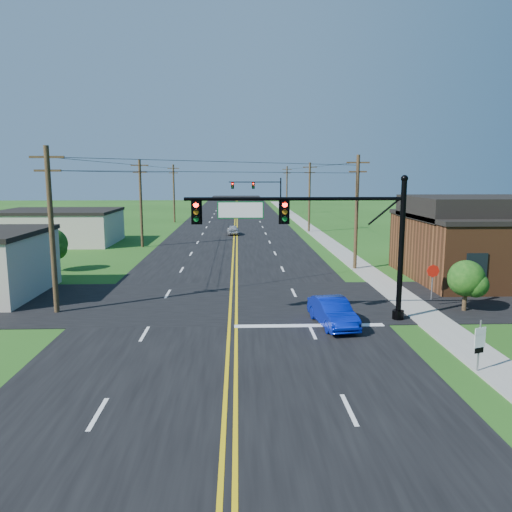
{
  "coord_description": "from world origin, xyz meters",
  "views": [
    {
      "loc": [
        0.46,
        -16.89,
        7.52
      ],
      "look_at": [
        1.44,
        10.0,
        3.09
      ],
      "focal_mm": 35.0,
      "sensor_mm": 36.0,
      "label": 1
    }
  ],
  "objects_px": {
    "signal_mast_main": "(315,230)",
    "signal_mast_far": "(258,190)",
    "route_sign": "(480,342)",
    "blue_car": "(333,313)",
    "stop_sign": "(433,275)"
  },
  "relations": [
    {
      "from": "signal_mast_far",
      "to": "route_sign",
      "type": "bearing_deg",
      "value": -86.26
    },
    {
      "from": "signal_mast_far",
      "to": "blue_car",
      "type": "height_order",
      "value": "signal_mast_far"
    },
    {
      "from": "signal_mast_main",
      "to": "signal_mast_far",
      "type": "xyz_separation_m",
      "value": [
        0.1,
        72.0,
        -0.2
      ]
    },
    {
      "from": "signal_mast_main",
      "to": "route_sign",
      "type": "bearing_deg",
      "value": -53.44
    },
    {
      "from": "route_sign",
      "to": "blue_car",
      "type": "bearing_deg",
      "value": 106.24
    },
    {
      "from": "signal_mast_main",
      "to": "signal_mast_far",
      "type": "bearing_deg",
      "value": 89.92
    },
    {
      "from": "blue_car",
      "to": "signal_mast_main",
      "type": "bearing_deg",
      "value": 121.1
    },
    {
      "from": "signal_mast_far",
      "to": "blue_car",
      "type": "distance_m",
      "value": 73.11
    },
    {
      "from": "signal_mast_far",
      "to": "stop_sign",
      "type": "bearing_deg",
      "value": -83.55
    },
    {
      "from": "route_sign",
      "to": "signal_mast_far",
      "type": "bearing_deg",
      "value": 73.92
    },
    {
      "from": "signal_mast_far",
      "to": "route_sign",
      "type": "distance_m",
      "value": 79.34
    },
    {
      "from": "route_sign",
      "to": "stop_sign",
      "type": "height_order",
      "value": "stop_sign"
    },
    {
      "from": "stop_sign",
      "to": "signal_mast_far",
      "type": "bearing_deg",
      "value": 95.3
    },
    {
      "from": "signal_mast_far",
      "to": "route_sign",
      "type": "relative_size",
      "value": 5.27
    },
    {
      "from": "signal_mast_far",
      "to": "blue_car",
      "type": "relative_size",
      "value": 2.63
    }
  ]
}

